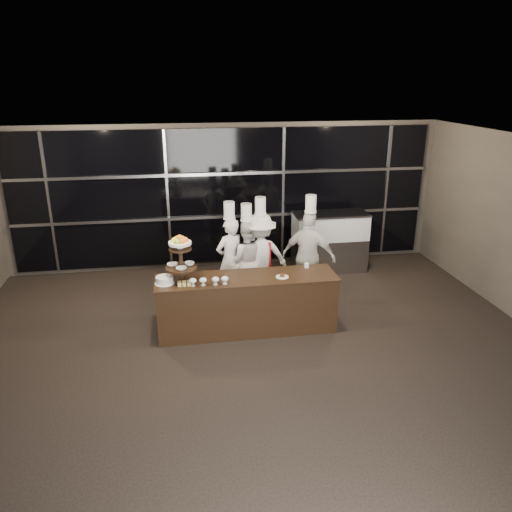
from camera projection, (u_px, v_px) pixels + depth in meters
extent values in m
plane|color=black|center=(271.00, 402.00, 6.29)|extent=(10.00, 10.00, 0.00)
plane|color=black|center=(274.00, 164.00, 5.27)|extent=(10.00, 10.00, 0.00)
plane|color=#473F38|center=(226.00, 197.00, 10.42)|extent=(9.00, 0.00, 9.00)
cube|color=black|center=(226.00, 197.00, 10.36)|extent=(8.60, 0.04, 2.80)
cube|color=#A5A5AA|center=(227.00, 216.00, 10.45)|extent=(8.60, 0.06, 0.06)
cube|color=#A5A5AA|center=(226.00, 174.00, 10.14)|extent=(8.60, 0.06, 0.06)
cube|color=#A5A5AA|center=(49.00, 204.00, 9.80)|extent=(0.05, 0.05, 2.80)
cube|color=#A5A5AA|center=(168.00, 200.00, 10.15)|extent=(0.05, 0.05, 2.80)
cube|color=#A5A5AA|center=(283.00, 195.00, 10.52)|extent=(0.05, 0.05, 2.80)
cube|color=#A5A5AA|center=(386.00, 192.00, 10.87)|extent=(0.05, 0.05, 2.80)
cube|color=black|center=(247.00, 304.00, 7.94)|extent=(2.80, 0.70, 0.90)
cube|color=black|center=(247.00, 278.00, 7.79)|extent=(2.84, 0.74, 0.03)
cylinder|color=black|center=(182.00, 280.00, 7.62)|extent=(0.24, 0.24, 0.03)
cylinder|color=black|center=(181.00, 260.00, 7.51)|extent=(0.06, 0.06, 0.70)
cylinder|color=black|center=(181.00, 268.00, 7.55)|extent=(0.48, 0.48, 0.02)
cylinder|color=black|center=(180.00, 249.00, 7.45)|extent=(0.34, 0.34, 0.02)
cylinder|color=white|center=(180.00, 246.00, 7.44)|extent=(0.10, 0.10, 0.06)
cylinder|color=white|center=(180.00, 243.00, 7.42)|extent=(0.34, 0.34, 0.04)
sphere|color=orange|center=(185.00, 240.00, 7.42)|extent=(0.09, 0.09, 0.09)
sphere|color=#70A62A|center=(182.00, 239.00, 7.47)|extent=(0.09, 0.09, 0.09)
sphere|color=orange|center=(177.00, 239.00, 7.46)|extent=(0.09, 0.09, 0.09)
sphere|color=#FBF734|center=(174.00, 240.00, 7.39)|extent=(0.09, 0.09, 0.09)
sphere|color=#77B02D|center=(177.00, 242.00, 7.33)|extent=(0.09, 0.09, 0.09)
sphere|color=orange|center=(183.00, 241.00, 7.35)|extent=(0.09, 0.09, 0.09)
sphere|color=orange|center=(180.00, 238.00, 7.39)|extent=(0.09, 0.09, 0.09)
imported|color=white|center=(172.00, 265.00, 7.58)|extent=(0.16, 0.16, 0.04)
imported|color=white|center=(190.00, 264.00, 7.62)|extent=(0.15, 0.15, 0.05)
imported|color=white|center=(181.00, 269.00, 7.43)|extent=(0.16, 0.16, 0.04)
cylinder|color=silver|center=(193.00, 286.00, 7.45)|extent=(0.07, 0.07, 0.01)
cylinder|color=silver|center=(193.00, 284.00, 7.44)|extent=(0.02, 0.02, 0.05)
ellipsoid|color=silver|center=(193.00, 281.00, 7.42)|extent=(0.11, 0.11, 0.08)
ellipsoid|color=green|center=(193.00, 280.00, 7.42)|extent=(0.08, 0.08, 0.05)
cylinder|color=silver|center=(203.00, 285.00, 7.47)|extent=(0.07, 0.07, 0.01)
cylinder|color=silver|center=(203.00, 283.00, 7.46)|extent=(0.02, 0.02, 0.05)
ellipsoid|color=silver|center=(203.00, 280.00, 7.44)|extent=(0.11, 0.11, 0.08)
ellipsoid|color=#B93214|center=(203.00, 280.00, 7.44)|extent=(0.08, 0.08, 0.05)
cylinder|color=silver|center=(216.00, 284.00, 7.50)|extent=(0.07, 0.07, 0.01)
cylinder|color=silver|center=(216.00, 282.00, 7.49)|extent=(0.02, 0.02, 0.05)
ellipsoid|color=silver|center=(215.00, 279.00, 7.47)|extent=(0.11, 0.11, 0.08)
ellipsoid|color=beige|center=(215.00, 279.00, 7.47)|extent=(0.08, 0.08, 0.05)
cylinder|color=silver|center=(225.00, 284.00, 7.52)|extent=(0.07, 0.07, 0.01)
cylinder|color=silver|center=(225.00, 282.00, 7.51)|extent=(0.02, 0.02, 0.05)
ellipsoid|color=silver|center=(225.00, 279.00, 7.49)|extent=(0.11, 0.11, 0.08)
ellipsoid|color=#522415|center=(225.00, 278.00, 7.49)|extent=(0.08, 0.08, 0.05)
cylinder|color=white|center=(165.00, 283.00, 7.54)|extent=(0.30, 0.30, 0.01)
cylinder|color=white|center=(164.00, 280.00, 7.52)|extent=(0.26, 0.26, 0.10)
cube|color=#DDC96C|center=(180.00, 285.00, 7.43)|extent=(0.06, 0.06, 0.05)
cube|color=#DDC96C|center=(184.00, 284.00, 7.44)|extent=(0.06, 0.06, 0.05)
cube|color=#DDC96C|center=(189.00, 284.00, 7.45)|extent=(0.05, 0.06, 0.05)
cube|color=#DDC96C|center=(179.00, 283.00, 7.49)|extent=(0.06, 0.06, 0.05)
cube|color=#DDC96C|center=(184.00, 283.00, 7.50)|extent=(0.06, 0.06, 0.05)
cube|color=#DDC96C|center=(189.00, 282.00, 7.51)|extent=(0.05, 0.06, 0.05)
cylinder|color=white|center=(282.00, 277.00, 7.77)|extent=(0.20, 0.20, 0.01)
cylinder|color=#4C2814|center=(282.00, 275.00, 7.76)|extent=(0.08, 0.08, 0.04)
cylinder|color=white|center=(307.00, 265.00, 8.16)|extent=(0.08, 0.08, 0.07)
cube|color=#A5A5AA|center=(329.00, 254.00, 10.48)|extent=(1.50, 0.64, 0.70)
cube|color=silver|center=(330.00, 227.00, 10.27)|extent=(1.50, 0.64, 0.50)
cube|color=#FFC67F|center=(330.00, 227.00, 10.27)|extent=(1.39, 0.53, 0.40)
cube|color=#A5A5AA|center=(331.00, 214.00, 10.18)|extent=(1.52, 0.66, 0.04)
imported|color=white|center=(230.00, 260.00, 8.94)|extent=(0.67, 0.58, 1.54)
cylinder|color=white|center=(229.00, 210.00, 8.63)|extent=(0.19, 0.19, 0.30)
cylinder|color=white|center=(229.00, 218.00, 8.68)|extent=(0.21, 0.21, 0.03)
imported|color=silver|center=(247.00, 260.00, 8.99)|extent=(0.82, 0.69, 1.49)
cylinder|color=white|center=(246.00, 212.00, 8.69)|extent=(0.19, 0.19, 0.30)
cylinder|color=white|center=(246.00, 220.00, 8.74)|extent=(0.21, 0.21, 0.03)
imported|color=white|center=(260.00, 257.00, 9.02)|extent=(1.12, 0.76, 1.60)
cylinder|color=white|center=(260.00, 206.00, 8.70)|extent=(0.19, 0.19, 0.30)
cylinder|color=white|center=(260.00, 214.00, 8.75)|extent=(0.21, 0.21, 0.03)
cube|color=#AA0D0F|center=(261.00, 259.00, 8.91)|extent=(0.34, 0.03, 0.60)
imported|color=silver|center=(309.00, 257.00, 8.92)|extent=(1.04, 0.84, 1.65)
cylinder|color=white|center=(311.00, 204.00, 8.59)|extent=(0.19, 0.19, 0.30)
cylinder|color=white|center=(310.00, 212.00, 8.64)|extent=(0.21, 0.21, 0.03)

